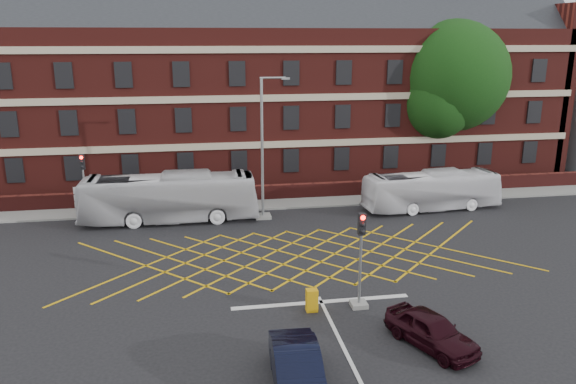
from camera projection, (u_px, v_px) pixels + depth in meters
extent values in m
plane|color=black|center=(306.00, 271.00, 28.23)|extent=(120.00, 120.00, 0.00)
cube|color=#561916|center=(256.00, 103.00, 47.55)|extent=(50.00, 12.00, 12.00)
cube|color=black|center=(255.00, 29.00, 45.95)|extent=(51.00, 10.61, 10.61)
cube|color=#B7A88C|center=(265.00, 98.00, 41.50)|extent=(50.00, 0.18, 0.50)
cube|color=black|center=(265.00, 118.00, 41.92)|extent=(1.20, 0.14, 1.80)
cube|color=#4D1614|center=(271.00, 192.00, 40.45)|extent=(56.00, 0.50, 1.10)
cube|color=slate|center=(273.00, 203.00, 39.63)|extent=(60.00, 3.00, 0.12)
cube|color=#CC990C|center=(299.00, 256.00, 30.13)|extent=(8.22, 8.22, 0.02)
cube|color=silver|center=(321.00, 302.00, 24.90)|extent=(8.00, 0.30, 0.02)
imported|color=silver|center=(169.00, 198.00, 35.52)|extent=(11.18, 2.75, 3.11)
imported|color=white|center=(432.00, 191.00, 38.02)|extent=(9.62, 2.94, 2.64)
imported|color=black|center=(297.00, 370.00, 18.53)|extent=(1.76, 4.53, 1.47)
imported|color=black|center=(431.00, 330.00, 21.19)|extent=(3.03, 4.22, 1.34)
cylinder|color=black|center=(448.00, 138.00, 46.39)|extent=(0.90, 0.90, 6.55)
sphere|color=black|center=(453.00, 76.00, 45.04)|extent=(8.92, 8.92, 8.92)
sphere|color=black|center=(438.00, 102.00, 44.57)|extent=(5.80, 5.80, 5.80)
sphere|color=black|center=(464.00, 95.00, 46.46)|extent=(5.35, 5.35, 5.35)
cube|color=slate|center=(359.00, 304.00, 24.48)|extent=(0.70, 0.70, 0.20)
cylinder|color=gray|center=(360.00, 269.00, 24.04)|extent=(0.12, 0.12, 3.50)
cube|color=black|center=(362.00, 224.00, 23.50)|extent=(0.30, 0.25, 0.95)
sphere|color=#FF0C05|center=(363.00, 218.00, 23.28)|extent=(0.20, 0.20, 0.20)
cube|color=slate|center=(88.00, 218.00, 36.13)|extent=(0.70, 0.70, 0.20)
cylinder|color=gray|center=(85.00, 194.00, 35.70)|extent=(0.12, 0.12, 3.50)
cube|color=black|center=(82.00, 162.00, 35.15)|extent=(0.30, 0.25, 0.95)
sphere|color=#FF0C05|center=(81.00, 158.00, 34.93)|extent=(0.20, 0.20, 0.20)
cube|color=slate|center=(263.00, 216.00, 36.53)|extent=(1.00, 1.00, 0.20)
cylinder|color=gray|center=(262.00, 150.00, 35.36)|extent=(0.18, 0.18, 8.96)
cylinder|color=gray|center=(273.00, 78.00, 34.28)|extent=(1.60, 0.12, 0.12)
cube|color=gray|center=(286.00, 78.00, 34.42)|extent=(0.50, 0.20, 0.12)
cylinder|color=gray|center=(84.00, 202.00, 36.19)|extent=(0.10, 0.10, 2.20)
cube|color=silver|center=(82.00, 190.00, 35.90)|extent=(1.10, 0.06, 0.45)
cube|color=silver|center=(83.00, 198.00, 36.03)|extent=(1.10, 0.06, 0.40)
cube|color=silver|center=(84.00, 204.00, 36.15)|extent=(1.10, 0.06, 0.35)
cube|color=#CD920C|center=(312.00, 300.00, 23.99)|extent=(0.49, 0.40, 0.99)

